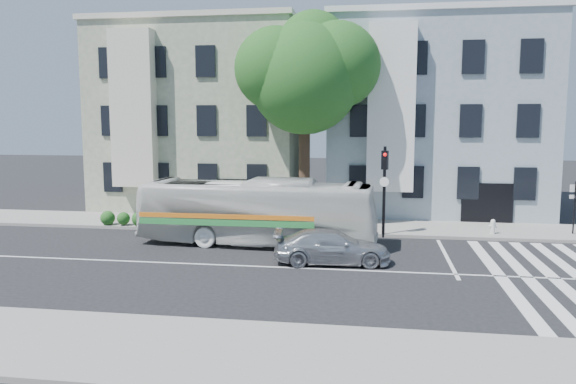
% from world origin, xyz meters
% --- Properties ---
extents(ground, '(120.00, 120.00, 0.00)m').
position_xyz_m(ground, '(0.00, 0.00, 0.00)').
color(ground, black).
rests_on(ground, ground).
extents(sidewalk_far, '(80.00, 4.00, 0.15)m').
position_xyz_m(sidewalk_far, '(0.00, 8.00, 0.07)').
color(sidewalk_far, gray).
rests_on(sidewalk_far, ground).
extents(sidewalk_near, '(80.00, 4.00, 0.15)m').
position_xyz_m(sidewalk_near, '(0.00, -8.00, 0.07)').
color(sidewalk_near, gray).
rests_on(sidewalk_near, ground).
extents(building_left, '(12.00, 10.00, 11.00)m').
position_xyz_m(building_left, '(-7.00, 15.00, 5.50)').
color(building_left, gray).
rests_on(building_left, ground).
extents(building_right, '(12.00, 10.00, 11.00)m').
position_xyz_m(building_right, '(7.00, 15.00, 5.50)').
color(building_right, '#86989F').
rests_on(building_right, ground).
extents(street_tree, '(7.30, 5.90, 11.10)m').
position_xyz_m(street_tree, '(0.06, 8.74, 7.83)').
color(street_tree, '#2D2116').
rests_on(street_tree, ground).
extents(bus, '(3.04, 10.55, 2.91)m').
position_xyz_m(bus, '(-1.48, 3.66, 1.45)').
color(bus, silver).
rests_on(bus, ground).
extents(sedan, '(2.26, 4.59, 1.28)m').
position_xyz_m(sedan, '(2.02, 0.91, 0.64)').
color(sedan, silver).
rests_on(sedan, ground).
extents(hedge, '(8.52, 1.11, 0.70)m').
position_xyz_m(hedge, '(-5.54, 6.30, 0.50)').
color(hedge, '#255C1E').
rests_on(hedge, sidewalk_far).
extents(traffic_signal, '(0.43, 0.53, 4.24)m').
position_xyz_m(traffic_signal, '(4.03, 5.94, 2.74)').
color(traffic_signal, black).
rests_on(traffic_signal, ground).
extents(fire_hydrant, '(0.39, 0.23, 0.69)m').
position_xyz_m(fire_hydrant, '(9.11, 6.91, 0.50)').
color(fire_hydrant, silver).
rests_on(fire_hydrant, sidewalk_far).
extents(far_sign_pole, '(0.45, 0.18, 2.48)m').
position_xyz_m(far_sign_pole, '(12.84, 7.54, 1.72)').
color(far_sign_pole, black).
rests_on(far_sign_pole, sidewalk_far).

